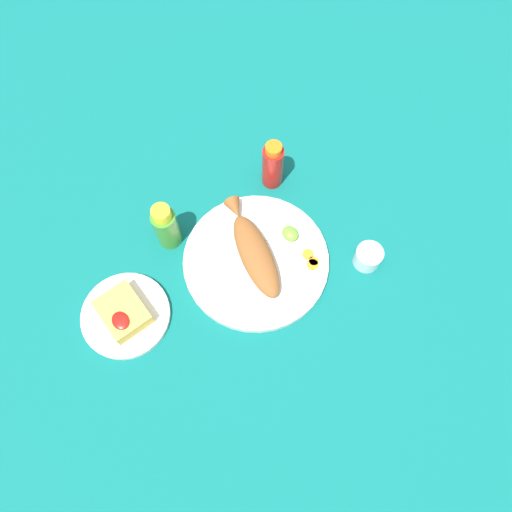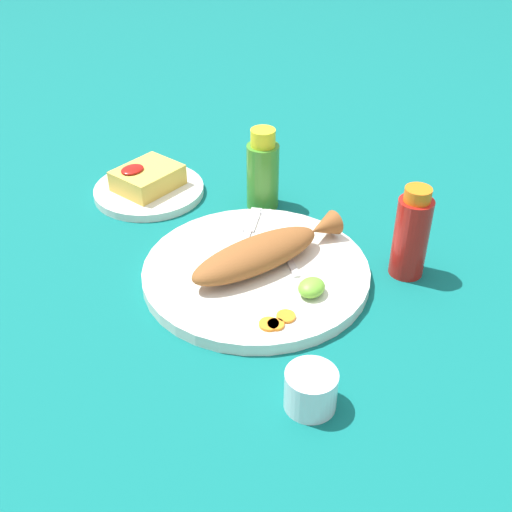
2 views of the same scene
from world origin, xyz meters
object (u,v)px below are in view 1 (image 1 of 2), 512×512
Objects in this scene: main_plate at (256,261)px; hot_sauce_bottle_red at (273,165)px; hot_sauce_bottle_green at (166,227)px; fork_far at (226,238)px; fork_near at (219,257)px; side_plate_fries at (126,315)px; fried_fish at (254,251)px; salt_cup at (368,257)px.

main_plate is 2.33× the size of hot_sauce_bottle_red.
fork_far is at bearing 49.21° from hot_sauce_bottle_green.
main_plate is 0.21m from hot_sauce_bottle_green.
fork_near is 0.05m from fork_far.
fork_near is at bearing 86.46° from side_plate_fries.
hot_sauce_bottle_red is at bearing -122.70° from fork_far.
hot_sauce_bottle_green reaches higher than main_plate.
fried_fish is 0.31m from side_plate_fries.
hot_sauce_bottle_red is 2.32× the size of salt_cup.
hot_sauce_bottle_green is (-0.11, -0.06, 0.04)m from fork_near.
fork_far is 2.57× the size of salt_cup.
salt_cup reaches higher than fork_far.
main_plate is 0.31m from side_plate_fries.
fried_fish reaches higher than fork_near.
fried_fish is 0.20m from hot_sauce_bottle_green.
fork_near is at bearing -107.84° from fried_fish.
fork_near is 2.80× the size of salt_cup.
hot_sauce_bottle_green is at bearing -143.88° from main_plate.
fried_fish reaches higher than salt_cup.
fork_near is 1.22× the size of hot_sauce_bottle_green.
hot_sauce_bottle_red is at bearing 86.40° from hot_sauce_bottle_green.
fried_fish is 0.26m from salt_cup.
fork_far is (-0.08, -0.02, 0.01)m from main_plate.
hot_sauce_bottle_green is at bearing 118.41° from side_plate_fries.
salt_cup is 0.32× the size of side_plate_fries.
side_plate_fries is (-0.22, -0.50, -0.01)m from salt_cup.
hot_sauce_bottle_green is 0.45m from salt_cup.
hot_sauce_bottle_red reaches higher than fork_near.
hot_sauce_bottle_red is (-0.09, 0.22, 0.05)m from fork_near.
fork_near is 1.21× the size of hot_sauce_bottle_red.
main_plate is 0.03m from fried_fish.
salt_cup is at bearing 66.43° from side_plate_fries.
fork_far is at bearing -143.98° from fried_fish.
hot_sauce_bottle_green is (-0.02, -0.28, -0.00)m from hot_sauce_bottle_red.
side_plate_fries is at bearing -61.59° from hot_sauce_bottle_green.
side_plate_fries is (-0.01, -0.24, -0.01)m from fork_near.
hot_sauce_bottle_green reaches higher than fork_near.
fork_near is 0.25m from hot_sauce_bottle_red.
fork_far is at bearing 92.45° from side_plate_fries.
salt_cup reaches higher than side_plate_fries.
hot_sauce_bottle_green reaches higher than fork_far.
hot_sauce_bottle_red is (-0.15, 0.16, 0.06)m from main_plate.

